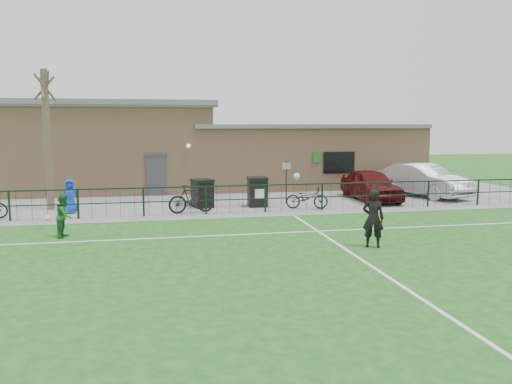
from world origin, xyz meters
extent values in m
plane|color=#194E17|center=(0.00, 0.00, 0.00)|extent=(90.00, 90.00, 0.00)
cube|color=slate|center=(0.00, 13.50, 0.01)|extent=(34.00, 13.00, 0.02)
cube|color=white|center=(0.00, 7.80, 0.00)|extent=(28.00, 0.10, 0.01)
cube|color=white|center=(0.00, 4.00, 0.00)|extent=(28.00, 0.10, 0.01)
cube|color=white|center=(2.00, 0.00, 0.00)|extent=(0.10, 16.00, 0.01)
cube|color=black|center=(0.00, 8.00, 0.60)|extent=(28.00, 0.10, 1.20)
cylinder|color=#4C3E2E|center=(-8.00, 10.50, 3.00)|extent=(0.30, 0.30, 6.00)
cube|color=black|center=(-1.48, 9.80, 0.60)|extent=(1.00, 1.07, 1.17)
cube|color=black|center=(0.99, 9.62, 0.64)|extent=(0.86, 0.97, 1.24)
cylinder|color=black|center=(2.48, 10.20, 1.02)|extent=(0.07, 0.07, 2.00)
imported|color=#460C0F|center=(6.79, 10.35, 0.78)|extent=(1.80, 4.44, 1.51)
imported|color=#A9ABB1|center=(10.00, 11.10, 0.86)|extent=(3.31, 5.38, 1.67)
imported|color=black|center=(-2.05, 8.46, 0.61)|extent=(2.04, 0.91, 1.18)
imported|color=black|center=(2.98, 8.54, 0.50)|extent=(1.93, 1.08, 0.96)
imported|color=blue|center=(-7.00, 9.33, 0.74)|extent=(0.72, 0.49, 1.43)
imported|color=black|center=(2.89, 1.51, 0.88)|extent=(0.76, 0.65, 1.76)
sphere|color=white|center=(1.29, 4.27, 1.91)|extent=(0.22, 0.22, 0.22)
imported|color=#1B5F25|center=(-6.46, 4.79, 0.71)|extent=(0.64, 0.77, 1.42)
sphere|color=white|center=(-7.61, 7.79, 0.12)|extent=(0.24, 0.24, 0.24)
cube|color=tan|center=(0.00, 16.50, 1.75)|extent=(24.00, 5.00, 3.50)
cube|color=tan|center=(-6.24, 16.50, 4.10)|extent=(11.52, 5.00, 1.20)
cube|color=#595B61|center=(-6.24, 16.50, 4.82)|extent=(12.02, 5.40, 0.28)
cube|color=#595B61|center=(5.28, 16.50, 3.60)|extent=(13.44, 5.30, 0.22)
cube|color=#383A3D|center=(-3.50, 13.97, 1.05)|extent=(1.00, 0.08, 2.10)
cube|color=black|center=(6.50, 13.97, 1.60)|extent=(1.80, 0.08, 1.20)
cube|color=#19661E|center=(5.20, 13.92, 1.90)|extent=(0.45, 0.04, 0.55)
camera|label=1|loc=(-3.44, -12.24, 3.66)|focal=35.00mm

